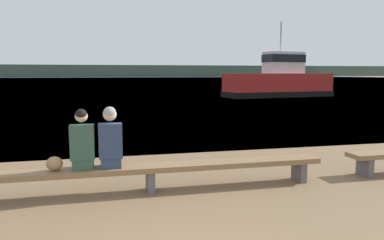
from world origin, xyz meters
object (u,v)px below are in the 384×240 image
Objects in this scene: bench_main at (150,170)px; person_right at (110,140)px; person_left at (82,143)px; shopping_bag at (54,164)px; tugboat_red at (279,82)px.

bench_main is 0.83m from person_right.
person_right is at bearing -0.22° from person_left.
person_right is at bearing 179.93° from bench_main.
shopping_bag is (-1.50, 0.00, 0.20)m from bench_main.
bench_main is 0.64× the size of tugboat_red.
person_left is 0.44m from person_right.
person_left is 0.53m from shopping_bag.
bench_main is 1.18m from person_left.
person_right reaches higher than person_left.
person_left reaches higher than shopping_bag.
shopping_bag is (-0.43, 0.00, -0.31)m from person_left.
person_right is 0.93m from shopping_bag.
tugboat_red is (14.16, 22.60, 0.28)m from person_right.
person_left is at bearing 179.87° from bench_main.
person_right is at bearing 140.54° from tugboat_red.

